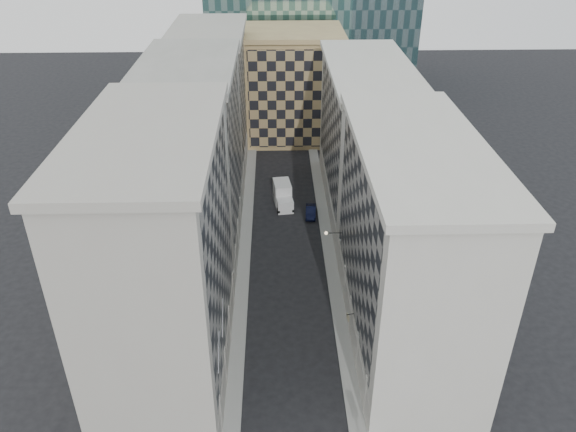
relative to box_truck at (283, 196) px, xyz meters
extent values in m
cube|color=gray|center=(-4.98, -11.95, -1.27)|extent=(1.50, 100.00, 0.15)
cube|color=gray|center=(5.52, -11.95, -1.27)|extent=(1.50, 100.00, 0.15)
cube|color=#A7A096|center=(-10.73, -30.95, 10.16)|extent=(10.00, 22.00, 23.00)
cube|color=gray|center=(-5.85, -30.95, 11.66)|extent=(0.25, 19.36, 18.00)
cube|color=#A7A096|center=(-5.93, -30.95, 0.26)|extent=(0.45, 21.12, 3.20)
cube|color=#A7A096|center=(-10.73, -30.95, 22.01)|extent=(10.80, 22.80, 0.70)
cylinder|color=#A7A096|center=(-6.08, -39.20, 0.86)|extent=(0.90, 0.90, 4.40)
cylinder|color=#A7A096|center=(-6.08, -33.70, 0.86)|extent=(0.90, 0.90, 4.40)
cylinder|color=#A7A096|center=(-6.08, -28.20, 0.86)|extent=(0.90, 0.90, 4.40)
cylinder|color=#A7A096|center=(-6.08, -22.70, 0.86)|extent=(0.90, 0.90, 4.40)
cube|color=gray|center=(-10.73, -8.95, 9.66)|extent=(10.00, 22.00, 22.00)
cube|color=gray|center=(-5.85, -8.95, 11.16)|extent=(0.25, 19.36, 17.00)
cube|color=gray|center=(-5.93, -8.95, 0.26)|extent=(0.45, 21.12, 3.20)
cube|color=gray|center=(-10.73, -8.95, 21.01)|extent=(10.80, 22.80, 0.70)
cylinder|color=gray|center=(-6.08, -17.20, 0.86)|extent=(0.90, 0.90, 4.40)
cylinder|color=gray|center=(-6.08, -11.70, 0.86)|extent=(0.90, 0.90, 4.40)
cylinder|color=gray|center=(-6.08, -6.20, 0.86)|extent=(0.90, 0.90, 4.40)
cylinder|color=gray|center=(-6.08, -0.70, 0.86)|extent=(0.90, 0.90, 4.40)
cube|color=#A7A096|center=(-10.73, 13.05, 9.16)|extent=(10.00, 22.00, 21.00)
cube|color=gray|center=(-5.85, 13.05, 10.66)|extent=(0.25, 19.36, 16.00)
cube|color=#A7A096|center=(-5.93, 13.05, 0.26)|extent=(0.45, 21.12, 3.20)
cube|color=#A7A096|center=(-10.73, 13.05, 20.01)|extent=(10.80, 22.80, 0.70)
cylinder|color=#A7A096|center=(-6.08, 4.80, 0.86)|extent=(0.90, 0.90, 4.40)
cylinder|color=#A7A096|center=(-6.08, 10.30, 0.86)|extent=(0.90, 0.90, 4.40)
cylinder|color=#A7A096|center=(-6.08, 15.80, 0.86)|extent=(0.90, 0.90, 4.40)
cylinder|color=#A7A096|center=(-6.08, 21.30, 0.86)|extent=(0.90, 0.90, 4.40)
cube|color=beige|center=(11.27, -26.95, 8.66)|extent=(10.00, 26.00, 20.00)
cube|color=gray|center=(6.39, -26.95, 10.16)|extent=(0.25, 22.88, 15.00)
cube|color=beige|center=(6.47, -26.95, 0.26)|extent=(0.45, 24.96, 3.20)
cube|color=beige|center=(11.27, -26.95, 19.01)|extent=(10.80, 26.80, 0.70)
cylinder|color=beige|center=(6.62, -37.35, 0.86)|extent=(0.90, 0.90, 4.40)
cylinder|color=beige|center=(6.62, -32.15, 0.86)|extent=(0.90, 0.90, 4.40)
cylinder|color=beige|center=(6.62, -26.95, 0.86)|extent=(0.90, 0.90, 4.40)
cylinder|color=beige|center=(6.62, -21.75, 0.86)|extent=(0.90, 0.90, 4.40)
cylinder|color=beige|center=(6.62, -16.55, 0.86)|extent=(0.90, 0.90, 4.40)
cube|color=beige|center=(11.27, 0.05, 8.16)|extent=(10.00, 28.00, 19.00)
cube|color=gray|center=(6.39, 0.05, 9.66)|extent=(0.25, 24.64, 14.00)
cube|color=beige|center=(6.47, 0.05, 0.26)|extent=(0.45, 26.88, 3.20)
cube|color=beige|center=(11.27, 0.05, 18.01)|extent=(10.80, 28.80, 0.70)
cube|color=tan|center=(2.27, 26.05, 7.66)|extent=(16.00, 14.00, 18.00)
cube|color=tan|center=(2.27, 18.95, 7.66)|extent=(15.20, 0.25, 16.50)
cube|color=tan|center=(2.27, 26.05, 17.06)|extent=(16.80, 14.80, 0.80)
cube|color=#322D27|center=(0.27, 40.05, 12.66)|extent=(6.00, 6.00, 28.00)
cylinder|color=gray|center=(-5.63, -37.95, 6.66)|extent=(0.10, 2.33, 2.33)
cylinder|color=gray|center=(-5.63, -33.95, 6.66)|extent=(0.10, 2.33, 2.33)
cylinder|color=black|center=(5.37, -17.95, 4.86)|extent=(1.80, 0.08, 0.08)
sphere|color=#FFE5B2|center=(4.47, -17.95, 4.86)|extent=(0.36, 0.36, 0.36)
cube|color=white|center=(0.23, -1.86, -0.45)|extent=(2.47, 2.64, 1.79)
cube|color=white|center=(-0.09, 0.71, 0.20)|extent=(2.71, 3.84, 3.09)
cylinder|color=black|center=(-0.66, -2.78, -0.90)|extent=(0.41, 0.93, 0.90)
cylinder|color=black|center=(1.31, -2.53, -0.90)|extent=(0.41, 0.93, 0.90)
cylinder|color=black|center=(-1.22, 1.77, -0.90)|extent=(0.41, 0.93, 0.90)
cylinder|color=black|center=(0.76, 2.01, -0.90)|extent=(0.41, 0.93, 0.90)
imported|color=#0D1333|center=(3.77, -3.45, -0.70)|extent=(1.64, 3.99, 1.28)
cylinder|color=black|center=(5.87, -29.27, 2.83)|extent=(0.74, 0.23, 0.06)
cube|color=beige|center=(5.67, -29.27, 2.46)|extent=(0.20, 0.65, 0.66)
camera|label=1|loc=(-1.09, -70.28, 37.62)|focal=35.00mm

